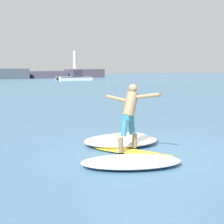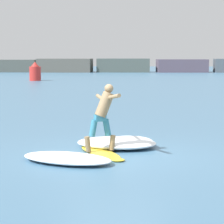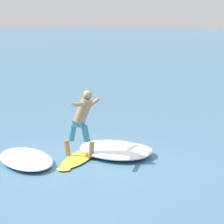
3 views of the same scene
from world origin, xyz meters
TOP-DOWN VIEW (x-y plane):
  - ground_plane at (0.00, 0.00)m, footprint 200.00×200.00m
  - surfboard at (-0.36, 0.17)m, footprint 1.44×2.20m
  - surfer at (-0.29, 0.24)m, footprint 0.92×1.47m
  - fishing_boat_near_jetty at (21.67, 46.29)m, footprint 6.86×1.96m
  - wave_foam_at_tail at (0.00, 1.06)m, footprint 2.31×1.90m
  - wave_foam_at_nose at (0.30, 1.17)m, footprint 1.71×1.66m
  - wave_foam_beside at (-1.05, -0.90)m, footprint 2.45×1.96m

SIDE VIEW (x-z plane):
  - ground_plane at x=0.00m, z-range 0.00..0.00m
  - surfboard at x=-0.36m, z-range -0.07..0.13m
  - wave_foam_beside at x=-1.05m, z-range 0.00..0.19m
  - wave_foam_at_tail at x=0.00m, z-range 0.00..0.24m
  - wave_foam_at_nose at x=0.30m, z-range 0.00..0.26m
  - fishing_boat_near_jetty at x=21.67m, z-range -0.75..1.81m
  - surfer at x=-0.29m, z-range 0.20..1.83m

